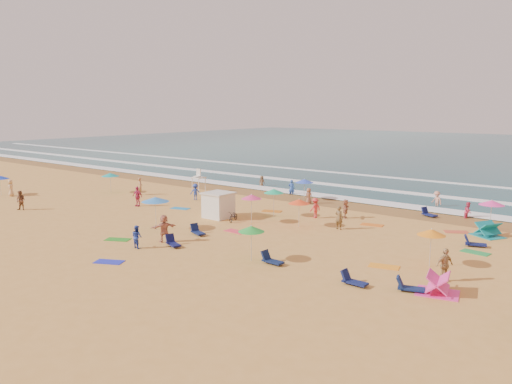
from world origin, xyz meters
The scene contains 13 objects.
ground centered at (0.00, 0.00, 0.00)m, with size 220.00×220.00×0.00m, color gold.
ocean centered at (0.00, 84.00, 0.00)m, with size 220.00×140.00×0.18m, color #0C4756.
wet_sand centered at (0.00, 12.50, 0.01)m, with size 220.00×220.00×0.00m, color olive.
surf_foam centered at (0.00, 21.32, 0.10)m, with size 200.00×18.70×0.05m.
cabana centered at (-2.14, 1.07, 1.00)m, with size 2.00×2.00×2.00m, color white.
cabana_roof centered at (-2.14, 1.07, 2.06)m, with size 2.20×2.20×0.12m, color silver.
bicycle centered at (-0.24, 0.77, 0.42)m, with size 0.55×1.59×0.84m, color black.
lifeguard_stand centered at (-12.57, 9.27, 1.05)m, with size 1.20×1.20×2.10m, color white, non-canonical shape.
beach_umbrellas centered at (3.72, 0.26, 2.06)m, with size 61.66×31.55×0.81m.
loungers centered at (6.17, -3.05, 0.17)m, with size 39.88×25.24×0.34m.
towels centered at (3.40, -1.12, 0.01)m, with size 33.56×21.93×0.03m.
popup_tents centered at (17.49, 1.76, 0.60)m, with size 3.36×15.53×1.20m.
beachgoers centered at (-1.28, 3.30, 0.80)m, with size 44.36×26.47×2.14m.
Camera 1 is at (25.43, -28.77, 9.05)m, focal length 35.00 mm.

